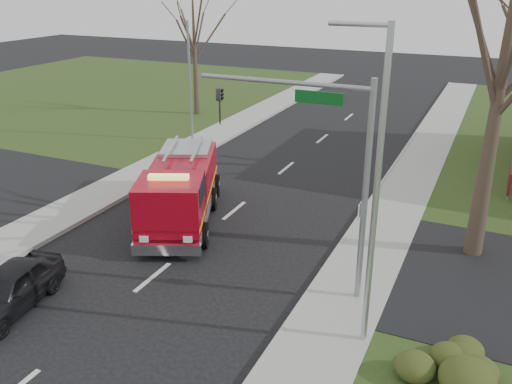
% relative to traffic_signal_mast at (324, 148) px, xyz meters
% --- Properties ---
extents(ground, '(120.00, 120.00, 0.00)m').
position_rel_traffic_signal_mast_xyz_m(ground, '(-5.21, -1.50, -4.71)').
color(ground, black).
rests_on(ground, ground).
extents(sidewalk_right, '(2.40, 80.00, 0.15)m').
position_rel_traffic_signal_mast_xyz_m(sidewalk_right, '(0.99, -1.50, -4.63)').
color(sidewalk_right, gray).
rests_on(sidewalk_right, ground).
extents(sidewalk_left, '(2.40, 80.00, 0.15)m').
position_rel_traffic_signal_mast_xyz_m(sidewalk_left, '(-11.41, -1.50, -4.63)').
color(sidewalk_left, gray).
rests_on(sidewalk_left, ground).
extents(health_center_sign, '(0.12, 2.00, 1.40)m').
position_rel_traffic_signal_mast_xyz_m(health_center_sign, '(5.29, 11.00, -3.83)').
color(health_center_sign, '#551416').
rests_on(health_center_sign, ground).
extents(hedge_corner, '(2.80, 2.00, 0.90)m').
position_rel_traffic_signal_mast_xyz_m(hedge_corner, '(3.79, -2.50, -4.13)').
color(hedge_corner, '#343B15').
rests_on(hedge_corner, lawn_right).
extents(bare_tree_near, '(6.00, 6.00, 12.00)m').
position_rel_traffic_signal_mast_xyz_m(bare_tree_near, '(4.29, 4.50, 2.71)').
color(bare_tree_near, '#33281E').
rests_on(bare_tree_near, ground).
extents(bare_tree_left, '(4.50, 4.50, 9.00)m').
position_rel_traffic_signal_mast_xyz_m(bare_tree_left, '(-15.21, 18.50, 0.86)').
color(bare_tree_left, '#33281E').
rests_on(bare_tree_left, ground).
extents(traffic_signal_mast, '(5.29, 0.18, 6.80)m').
position_rel_traffic_signal_mast_xyz_m(traffic_signal_mast, '(0.00, 0.00, 0.00)').
color(traffic_signal_mast, gray).
rests_on(traffic_signal_mast, ground).
extents(streetlight_pole, '(1.48, 0.16, 8.40)m').
position_rel_traffic_signal_mast_xyz_m(streetlight_pole, '(1.93, -2.00, -0.16)').
color(streetlight_pole, '#B7BABF').
rests_on(streetlight_pole, ground).
extents(utility_pole_far, '(0.14, 0.14, 7.00)m').
position_rel_traffic_signal_mast_xyz_m(utility_pole_far, '(-12.01, 12.50, -1.21)').
color(utility_pole_far, gray).
rests_on(utility_pole_far, ground).
extents(fire_engine, '(4.92, 7.30, 2.79)m').
position_rel_traffic_signal_mast_xyz_m(fire_engine, '(-6.69, 2.69, -3.44)').
color(fire_engine, '#AA0718').
rests_on(fire_engine, ground).
extents(parked_car_maroon, '(2.20, 4.15, 1.35)m').
position_rel_traffic_signal_mast_xyz_m(parked_car_maroon, '(-8.01, -4.76, -4.03)').
color(parked_car_maroon, black).
rests_on(parked_car_maroon, ground).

